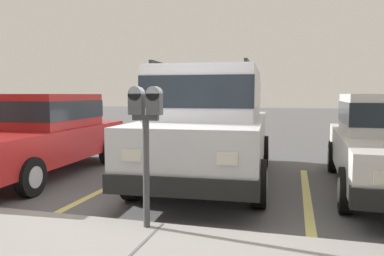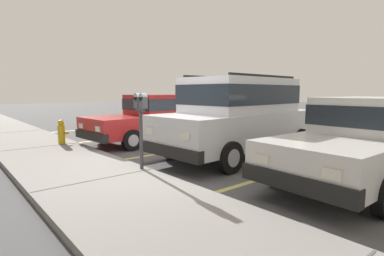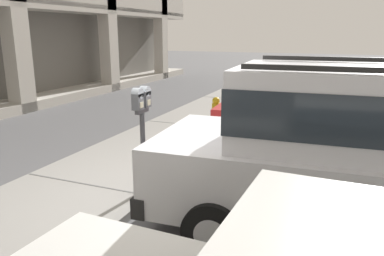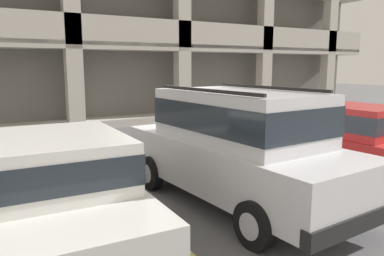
% 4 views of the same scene
% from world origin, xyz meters
% --- Properties ---
extents(ground_plane, '(80.00, 80.00, 0.10)m').
position_xyz_m(ground_plane, '(0.00, 0.00, -0.05)').
color(ground_plane, '#565659').
extents(sidewalk, '(40.00, 2.20, 0.12)m').
position_xyz_m(sidewalk, '(0.00, 1.30, 0.06)').
color(sidewalk, gray).
rests_on(sidewalk, ground_plane).
extents(parking_stall_lines, '(12.73, 4.80, 0.01)m').
position_xyz_m(parking_stall_lines, '(1.58, -1.40, 0.00)').
color(parking_stall_lines, '#DBD16B').
rests_on(parking_stall_lines, ground_plane).
extents(silver_suv, '(2.21, 4.88, 2.03)m').
position_xyz_m(silver_suv, '(0.06, -2.48, 1.09)').
color(silver_suv, silver).
rests_on(silver_suv, ground_plane).
extents(dark_hatchback, '(2.03, 4.58, 1.54)m').
position_xyz_m(dark_hatchback, '(3.34, -2.11, 0.82)').
color(dark_hatchback, red).
rests_on(dark_hatchback, ground_plane).
extents(parking_meter_near, '(0.35, 0.12, 1.50)m').
position_xyz_m(parking_meter_near, '(0.13, 0.35, 1.23)').
color(parking_meter_near, '#47474C').
rests_on(parking_meter_near, sidewalk).
extents(fire_hydrant, '(0.30, 0.30, 0.70)m').
position_xyz_m(fire_hydrant, '(4.19, 0.65, 0.46)').
color(fire_hydrant, gold).
rests_on(fire_hydrant, sidewalk).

